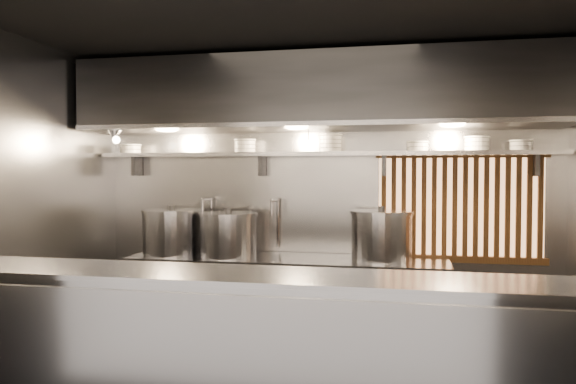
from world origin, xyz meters
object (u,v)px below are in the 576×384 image
(heat_lamp, at_px, (115,134))
(pendant_bulb, at_px, (308,145))
(stock_pot_right, at_px, (381,235))
(stock_pot_left, at_px, (172,232))
(stock_pot_mid, at_px, (228,234))

(heat_lamp, relative_size, pendant_bulb, 1.87)
(heat_lamp, xyz_separation_m, pendant_bulb, (1.80, 0.35, -0.11))
(pendant_bulb, height_order, stock_pot_right, pendant_bulb)
(stock_pot_left, xyz_separation_m, stock_pot_mid, (0.59, -0.03, -0.01))
(heat_lamp, xyz_separation_m, stock_pot_left, (0.46, 0.26, -0.95))
(stock_pot_mid, height_order, stock_pot_right, stock_pot_right)
(stock_pot_left, bearing_deg, heat_lamp, -149.94)
(stock_pot_left, bearing_deg, stock_pot_right, 0.94)
(heat_lamp, distance_m, stock_pot_left, 1.08)
(heat_lamp, height_order, stock_pot_mid, heat_lamp)
(stock_pot_mid, relative_size, stock_pot_right, 1.09)
(pendant_bulb, relative_size, stock_pot_left, 0.27)
(stock_pot_left, bearing_deg, stock_pot_mid, -2.81)
(stock_pot_mid, bearing_deg, stock_pot_left, 177.19)
(pendant_bulb, bearing_deg, stock_pot_right, -4.37)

